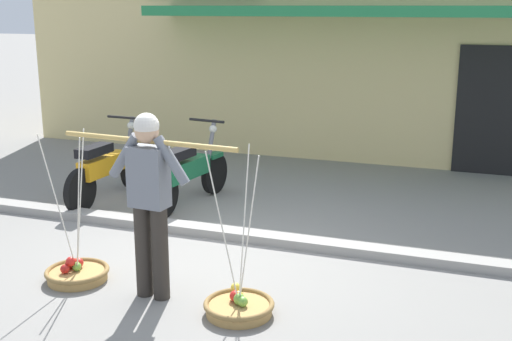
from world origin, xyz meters
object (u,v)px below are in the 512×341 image
Objects in this scene: motorcycle_second_in_row at (188,173)px; motorcycle_nearest_shop at (107,168)px; fruit_basket_right_side at (77,272)px; fruit_basket_left_side at (239,305)px; fruit_vendor at (149,194)px.

motorcycle_nearest_shop is at bearing -171.75° from motorcycle_second_in_row.
fruit_basket_right_side is 2.58m from motorcycle_second_in_row.
fruit_basket_left_side is 1.74m from fruit_basket_right_side.
fruit_basket_left_side is at bearing -4.25° from fruit_vendor.
fruit_vendor reaches higher than fruit_basket_right_side.
fruit_basket_left_side is 0.80× the size of motorcycle_nearest_shop.
fruit_vendor is at bearing 175.75° from fruit_basket_left_side.
motorcycle_nearest_shop is 1.00× the size of motorcycle_second_in_row.
fruit_basket_right_side is (-0.87, 0.07, -0.90)m from fruit_vendor.
motorcycle_nearest_shop is (-2.03, 2.46, -0.53)m from fruit_vendor.
motorcycle_second_in_row is (-1.76, 2.69, 0.37)m from fruit_basket_left_side.
motorcycle_second_in_row is (1.14, 0.17, 0.00)m from motorcycle_nearest_shop.
fruit_vendor is 3.23m from motorcycle_nearest_shop.
fruit_vendor is 1.25m from fruit_basket_left_side.
fruit_basket_right_side is 0.80× the size of motorcycle_nearest_shop.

